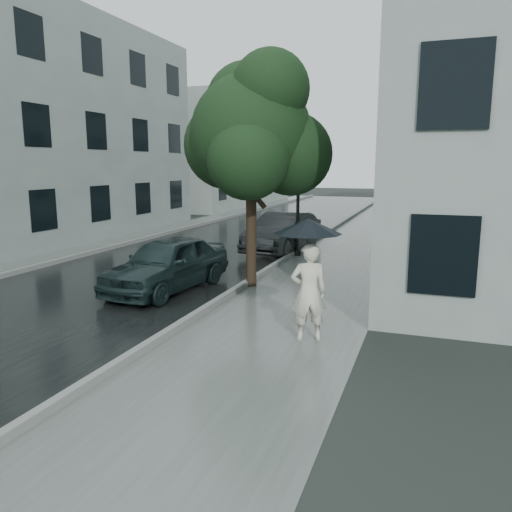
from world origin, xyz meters
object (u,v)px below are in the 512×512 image
at_px(car_far, 283,232).
at_px(pedestrian, 309,292).
at_px(street_tree, 253,133).
at_px(lamp_post, 294,167).
at_px(car_near, 167,264).

bearing_deg(car_far, pedestrian, -63.89).
relative_size(street_tree, lamp_post, 1.09).
bearing_deg(car_near, car_far, 86.49).
bearing_deg(pedestrian, street_tree, -80.32).
height_order(pedestrian, car_far, pedestrian).
bearing_deg(car_far, street_tree, -75.29).
height_order(pedestrian, lamp_post, lamp_post).
bearing_deg(lamp_post, car_near, -112.15).
distance_m(lamp_post, car_near, 6.69).
xyz_separation_m(street_tree, lamp_post, (-0.14, 4.69, -0.89)).
distance_m(pedestrian, car_far, 9.67).
bearing_deg(pedestrian, car_near, -53.01).
bearing_deg(car_near, lamp_post, 79.90).
distance_m(lamp_post, car_far, 2.59).
relative_size(car_near, car_far, 0.94).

